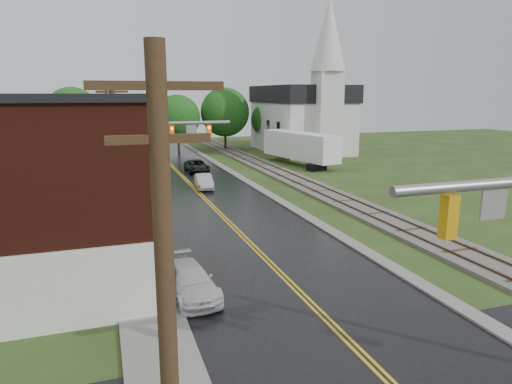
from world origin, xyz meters
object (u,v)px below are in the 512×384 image
suv_dark (197,166)px  sedan_silver (204,182)px  traffic_signal_far (162,141)px  church (304,111)px  pickup_white (188,281)px  utility_pole_b (116,155)px  utility_pole_c (109,129)px  semi_trailer (300,146)px  tree_left_e (88,127)px  utility_pole_a (168,340)px  tree_left_c (29,136)px

suv_dark → sedan_silver: size_ratio=1.22×
traffic_signal_far → sedan_silver: traffic_signal_far is taller
church → pickup_white: 49.09m
utility_pole_b → utility_pole_c: same height
pickup_white → church: bearing=53.1°
church → semi_trailer: size_ratio=1.62×
church → utility_pole_c: 28.54m
church → tree_left_e: bearing=-164.8°
utility_pole_c → suv_dark: 9.92m
traffic_signal_far → tree_left_e: bearing=105.9°
traffic_signal_far → pickup_white: 16.10m
suv_dark → sedan_silver: bearing=-96.3°
suv_dark → tree_left_e: bearing=159.2°
tree_left_e → semi_trailer: bearing=-7.5°
utility_pole_a → utility_pole_b: size_ratio=1.00×
tree_left_c → utility_pole_c: bearing=30.2°
church → traffic_signal_far: church is taller
tree_left_c → tree_left_e: (5.00, 6.00, 0.30)m
tree_left_c → semi_trailer: size_ratio=0.62×
utility_pole_c → sedan_silver: size_ratio=2.32×
utility_pole_b → pickup_white: (2.30, -10.48, -4.07)m
utility_pole_a → tree_left_c: 40.52m
utility_pole_c → tree_left_c: size_ratio=1.18×
traffic_signal_far → suv_dark: bearing=69.7°
semi_trailer → traffic_signal_far: bearing=-138.7°
tree_left_e → sedan_silver: (9.65, -13.02, -4.17)m
sedan_silver → pickup_white: size_ratio=0.87×
utility_pole_c → tree_left_e: 2.79m
traffic_signal_far → semi_trailer: (18.00, 15.80, -2.70)m
pickup_white → semi_trailer: semi_trailer is taller
utility_pole_c → suv_dark: bearing=-15.5°
utility_pole_a → tree_left_e: utility_pole_a is taller
church → utility_pole_c: church is taller
suv_dark → utility_pole_b: bearing=-113.0°
traffic_signal_far → tree_left_c: tree_left_c is taller
sedan_silver → utility_pole_c: bearing=129.5°
traffic_signal_far → utility_pole_a: utility_pole_a is taller
tree_left_e → pickup_white: bearing=-82.8°
church → tree_left_c: size_ratio=2.61×
utility_pole_a → tree_left_e: 45.94m
tree_left_e → pickup_white: size_ratio=1.83×
tree_left_c → pickup_white: bearing=-71.8°
utility_pole_b → tree_left_e: (-2.05, 23.90, 0.09)m
tree_left_e → traffic_signal_far: bearing=-74.1°
church → pickup_white: church is taller
utility_pole_c → semi_trailer: utility_pole_c is taller
church → utility_pole_c: (-26.80, -9.74, -1.11)m
church → utility_pole_a: church is taller
traffic_signal_far → utility_pole_c: (-3.33, 17.00, -0.25)m
sedan_silver → pickup_white: pickup_white is taller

